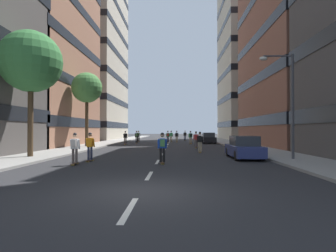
{
  "coord_description": "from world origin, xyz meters",
  "views": [
    {
      "loc": [
        1.16,
        -8.75,
        1.95
      ],
      "look_at": [
        0.0,
        28.28,
        2.43
      ],
      "focal_mm": 29.73,
      "sensor_mm": 36.0,
      "label": 1
    }
  ],
  "objects": [
    {
      "name": "ground_plane",
      "position": [
        0.0,
        29.79,
        0.0
      ],
      "size": [
        178.74,
        178.74,
        0.0
      ],
      "primitive_type": "plane",
      "color": "#28282B"
    },
    {
      "name": "sidewalk_left",
      "position": [
        -8.74,
        33.51,
        0.07
      ],
      "size": [
        3.69,
        81.92,
        0.14
      ],
      "primitive_type": "cube",
      "color": "gray",
      "rests_on": "ground_plane"
    },
    {
      "name": "sidewalk_right",
      "position": [
        8.74,
        33.51,
        0.07
      ],
      "size": [
        3.69,
        81.92,
        0.14
      ],
      "primitive_type": "cube",
      "color": "gray",
      "rests_on": "ground_plane"
    },
    {
      "name": "lane_markings",
      "position": [
        0.0,
        30.5,
        0.0
      ],
      "size": [
        0.16,
        67.2,
        0.01
      ],
      "color": "silver",
      "rests_on": "ground_plane"
    },
    {
      "name": "building_left_mid",
      "position": [
        -18.14,
        24.68,
        14.04
      ],
      "size": [
        15.22,
        17.4,
        27.89
      ],
      "color": "#9E6B51",
      "rests_on": "ground_plane"
    },
    {
      "name": "building_left_far",
      "position": [
        -18.14,
        47.6,
        19.02
      ],
      "size": [
        15.22,
        20.41,
        37.87
      ],
      "color": "#BCB29E",
      "rests_on": "ground_plane"
    },
    {
      "name": "building_right_mid",
      "position": [
        18.14,
        24.68,
        14.89
      ],
      "size": [
        15.22,
        18.87,
        29.6
      ],
      "color": "brown",
      "rests_on": "ground_plane"
    },
    {
      "name": "building_right_far",
      "position": [
        18.14,
        47.6,
        17.41
      ],
      "size": [
        15.22,
        16.35,
        34.63
      ],
      "color": "#BCB29E",
      "rests_on": "ground_plane"
    },
    {
      "name": "parked_car_near",
      "position": [
        5.7,
        31.3,
        0.7
      ],
      "size": [
        1.82,
        4.4,
        1.52
      ],
      "color": "black",
      "rests_on": "ground_plane"
    },
    {
      "name": "parked_car_mid",
      "position": [
        5.7,
        10.18,
        0.7
      ],
      "size": [
        1.82,
        4.4,
        1.52
      ],
      "color": "navy",
      "rests_on": "ground_plane"
    },
    {
      "name": "street_tree_near",
      "position": [
        -8.74,
        9.75,
        6.54
      ],
      "size": [
        4.17,
        4.17,
        8.52
      ],
      "color": "#4C3823",
      "rests_on": "sidewalk_left"
    },
    {
      "name": "street_tree_mid",
      "position": [
        -8.74,
        21.51,
        6.51
      ],
      "size": [
        3.32,
        3.32,
        8.1
      ],
      "color": "#4C3823",
      "rests_on": "sidewalk_left"
    },
    {
      "name": "streetlamp_right",
      "position": [
        8.01,
        8.71,
        4.14
      ],
      "size": [
        2.13,
        0.3,
        6.5
      ],
      "color": "#3F3F44",
      "rests_on": "sidewalk_right"
    },
    {
      "name": "skater_0",
      "position": [
        -0.14,
        32.18,
        1.02
      ],
      "size": [
        0.54,
        0.91,
        1.78
      ],
      "color": "brown",
      "rests_on": "ground_plane"
    },
    {
      "name": "skater_1",
      "position": [
        1.16,
        34.15,
        0.98
      ],
      "size": [
        0.53,
        0.9,
        1.78
      ],
      "color": "brown",
      "rests_on": "ground_plane"
    },
    {
      "name": "skater_2",
      "position": [
        -4.45,
        6.38,
        1.02
      ],
      "size": [
        0.54,
        0.91,
        1.78
      ],
      "color": "brown",
      "rests_on": "ground_plane"
    },
    {
      "name": "skater_3",
      "position": [
        -5.51,
        27.14,
        0.98
      ],
      "size": [
        0.53,
        0.9,
        1.78
      ],
      "color": "brown",
      "rests_on": "ground_plane"
    },
    {
      "name": "skater_4",
      "position": [
        2.63,
        40.51,
        0.98
      ],
      "size": [
        0.54,
        0.91,
        1.78
      ],
      "color": "brown",
      "rests_on": "ground_plane"
    },
    {
      "name": "skater_5",
      "position": [
        3.13,
        14.81,
        0.98
      ],
      "size": [
        0.54,
        0.91,
        1.78
      ],
      "color": "brown",
      "rests_on": "ground_plane"
    },
    {
      "name": "skater_6",
      "position": [
        -4.54,
        30.62,
        1.02
      ],
      "size": [
        0.54,
        0.91,
        1.78
      ],
      "color": "brown",
      "rests_on": "ground_plane"
    },
    {
      "name": "skater_7",
      "position": [
        3.06,
        29.35,
        1.02
      ],
      "size": [
        0.56,
        0.92,
        1.78
      ],
      "color": "brown",
      "rests_on": "ground_plane"
    },
    {
      "name": "skater_8",
      "position": [
        -4.12,
        8.02,
        0.98
      ],
      "size": [
        0.55,
        0.92,
        1.78
      ],
      "color": "brown",
      "rests_on": "ground_plane"
    },
    {
      "name": "skater_9",
      "position": [
        0.34,
        7.03,
        1.02
      ],
      "size": [
        0.55,
        0.92,
        1.78
      ],
      "color": "brown",
      "rests_on": "ground_plane"
    },
    {
      "name": "skater_10",
      "position": [
        3.21,
        20.85,
        0.98
      ],
      "size": [
        0.54,
        0.91,
        1.78
      ],
      "color": "brown",
      "rests_on": "ground_plane"
    },
    {
      "name": "skater_11",
      "position": [
        0.29,
        35.33,
        0.98
      ],
      "size": [
        0.54,
        0.91,
        1.78
      ],
      "color": "brown",
      "rests_on": "ground_plane"
    },
    {
      "name": "skater_12",
      "position": [
        -5.0,
        35.95,
        1.02
      ],
      "size": [
        0.57,
        0.92,
        1.78
      ],
      "color": "brown",
      "rests_on": "ground_plane"
    }
  ]
}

